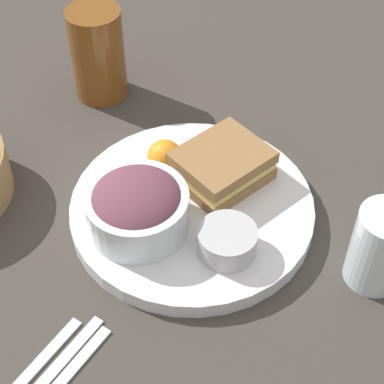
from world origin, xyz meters
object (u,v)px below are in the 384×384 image
salad_bowl (137,207)px  water_glass (380,247)px  dressing_cup (227,241)px  spoon (21,383)px  drink_glass (98,54)px  plate (192,209)px  sandwich (222,166)px

salad_bowl → water_glass: water_glass is taller
water_glass → dressing_cup: bearing=114.1°
dressing_cup → water_glass: water_glass is taller
spoon → water_glass: 0.40m
dressing_cup → drink_glass: size_ratio=0.50×
drink_glass → water_glass: drink_glass is taller
dressing_cup → drink_glass: bearing=59.4°
dressing_cup → water_glass: size_ratio=0.67×
plate → salad_bowl: 0.08m
sandwich → salad_bowl: bearing=158.4°
dressing_cup → salad_bowl: bearing=100.7°
plate → drink_glass: (0.14, 0.24, 0.06)m
spoon → water_glass: size_ratio=1.72×
plate → drink_glass: 0.28m
plate → spoon: 0.28m
plate → salad_bowl: salad_bowl is taller
spoon → plate: bearing=176.3°
salad_bowl → water_glass: (0.09, -0.26, -0.00)m
plate → spoon: bearing=173.4°
salad_bowl → plate: bearing=-30.3°
dressing_cup → drink_glass: (0.18, 0.31, 0.03)m
plate → water_glass: 0.23m
dressing_cup → water_glass: 0.17m
plate → spoon: size_ratio=1.71×
drink_glass → dressing_cup: bearing=-120.6°
spoon → drink_glass: bearing=-150.8°
dressing_cup → water_glass: (0.07, -0.15, 0.01)m
salad_bowl → dressing_cup: bearing=-79.3°
sandwich → salad_bowl: 0.13m
salad_bowl → water_glass: size_ratio=1.19×
spoon → sandwich: bearing=175.7°
sandwich → dressing_cup: size_ratio=1.91×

